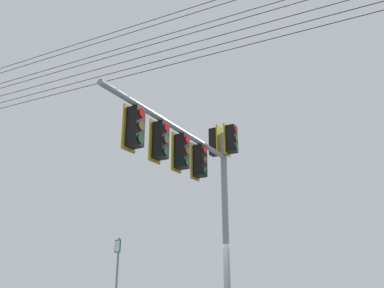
% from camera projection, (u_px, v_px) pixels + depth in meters
% --- Properties ---
extents(signal_mast_assembly, '(4.01, 4.96, 6.27)m').
position_uv_depth(signal_mast_assembly, '(199.00, 164.00, 10.81)').
color(signal_mast_assembly, gray).
rests_on(signal_mast_assembly, ground).
extents(route_sign_primary, '(0.20, 0.30, 2.74)m').
position_uv_depth(route_sign_primary, '(117.00, 274.00, 11.87)').
color(route_sign_primary, slate).
rests_on(route_sign_primary, ground).
extents(overhead_wire_span, '(28.26, 19.16, 2.45)m').
position_uv_depth(overhead_wire_span, '(182.00, 36.00, 14.64)').
color(overhead_wire_span, black).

